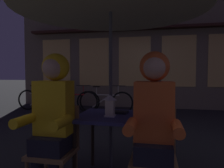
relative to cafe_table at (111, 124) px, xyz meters
The scene contains 12 objects.
cafe_table is the anchor object (origin of this frame).
lantern 0.24m from the cafe_table, 81.32° to the right, with size 0.11×0.11×0.23m.
chair_left 0.62m from the cafe_table, 142.45° to the right, with size 0.40×0.40×0.87m.
chair_right 0.62m from the cafe_table, 37.55° to the right, with size 0.40×0.40×0.87m.
person_left_hooded 0.67m from the cafe_table, 138.43° to the right, with size 0.45×0.56×1.40m.
person_right_hooded 0.67m from the cafe_table, 41.57° to the right, with size 0.45×0.56×1.40m.
shopfront_building 5.94m from the cafe_table, 85.13° to the left, with size 10.00×0.93×6.20m.
bicycle_nearest 5.01m from the cafe_table, 128.79° to the left, with size 1.68×0.14×0.84m.
bicycle_second 4.32m from the cafe_table, 118.86° to the left, with size 1.68×0.20×0.84m.
bicycle_third 4.02m from the cafe_table, 104.64° to the left, with size 1.68×0.09×0.84m.
book 0.17m from the cafe_table, 55.79° to the left, with size 0.20×0.14×0.02m, color black.
potted_plant 5.06m from the cafe_table, 121.09° to the left, with size 0.60×0.60×0.92m.
Camera 1 is at (0.51, -2.29, 1.21)m, focal length 34.05 mm.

